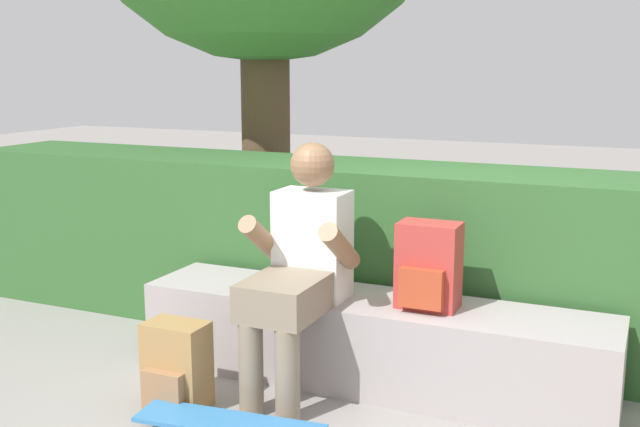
# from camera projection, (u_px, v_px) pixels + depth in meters

# --- Properties ---
(ground_plane) EXTENTS (24.00, 24.00, 0.00)m
(ground_plane) POSITION_uv_depth(u_px,v_px,m) (351.00, 403.00, 3.51)
(ground_plane) COLOR gray
(bench_main) EXTENTS (2.30, 0.48, 0.43)m
(bench_main) POSITION_uv_depth(u_px,v_px,m) (370.00, 341.00, 3.70)
(bench_main) COLOR #9F9696
(bench_main) RESTS_ON ground
(person_skater) EXTENTS (0.49, 0.62, 1.18)m
(person_skater) POSITION_uv_depth(u_px,v_px,m) (300.00, 263.00, 3.53)
(person_skater) COLOR white
(person_skater) RESTS_ON ground
(skateboard_near_person) EXTENTS (0.82, 0.28, 0.09)m
(skateboard_near_person) POSITION_uv_depth(u_px,v_px,m) (229.00, 425.00, 3.14)
(skateboard_near_person) COLOR teal
(skateboard_near_person) RESTS_ON ground
(backpack_on_bench) EXTENTS (0.28, 0.23, 0.40)m
(backpack_on_bench) POSITION_uv_depth(u_px,v_px,m) (428.00, 267.00, 3.50)
(backpack_on_bench) COLOR #B23833
(backpack_on_bench) RESTS_ON bench_main
(backpack_on_ground) EXTENTS (0.28, 0.23, 0.40)m
(backpack_on_ground) POSITION_uv_depth(u_px,v_px,m) (176.00, 367.00, 3.43)
(backpack_on_ground) COLOR #A37A47
(backpack_on_ground) RESTS_ON ground
(hedge_row) EXTENTS (5.53, 0.68, 0.99)m
(hedge_row) POSITION_uv_depth(u_px,v_px,m) (395.00, 254.00, 4.25)
(hedge_row) COLOR #305C2C
(hedge_row) RESTS_ON ground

